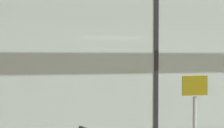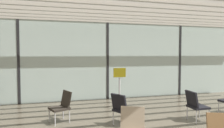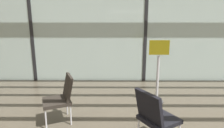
{
  "view_description": "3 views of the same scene",
  "coord_description": "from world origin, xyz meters",
  "views": [
    {
      "loc": [
        -2.18,
        -0.48,
        1.75
      ],
      "look_at": [
        -0.7,
        6.59,
        1.55
      ],
      "focal_mm": 43.05,
      "sensor_mm": 36.0,
      "label": 1
    },
    {
      "loc": [
        -2.02,
        -3.19,
        1.93
      ],
      "look_at": [
        -0.21,
        3.64,
        1.57
      ],
      "focal_mm": 32.4,
      "sensor_mm": 36.0,
      "label": 2
    },
    {
      "loc": [
        -0.99,
        -0.48,
        1.77
      ],
      "look_at": [
        -1.02,
        4.29,
        0.74
      ],
      "focal_mm": 29.12,
      "sensor_mm": 36.0,
      "label": 3
    }
  ],
  "objects": [
    {
      "name": "glass_curtain_wall",
      "position": [
        0.0,
        5.2,
        1.63
      ],
      "size": [
        14.0,
        0.08,
        3.25
      ],
      "primitive_type": "cube",
      "color": "#A3B7B2",
      "rests_on": "ground"
    },
    {
      "name": "window_mullion_0",
      "position": [
        -3.5,
        5.2,
        1.63
      ],
      "size": [
        0.1,
        0.12,
        3.25
      ],
      "primitive_type": "cube",
      "color": "black",
      "rests_on": "ground"
    },
    {
      "name": "window_mullion_1",
      "position": [
        0.0,
        5.2,
        1.63
      ],
      "size": [
        0.1,
        0.12,
        3.25
      ],
      "primitive_type": "cube",
      "color": "black",
      "rests_on": "ground"
    },
    {
      "name": "window_mullion_2",
      "position": [
        3.5,
        5.2,
        1.63
      ],
      "size": [
        0.1,
        0.12,
        3.25
      ],
      "primitive_type": "cube",
      "color": "black",
      "rests_on": "ground"
    },
    {
      "name": "ceiling_slats",
      "position": [
        0.0,
        1.9,
        3.3
      ],
      "size": [
        13.72,
        6.72,
        0.1
      ],
      "color": "#B7B2A8",
      "rests_on": "glass_curtain_wall"
    },
    {
      "name": "parked_airplane",
      "position": [
        -0.8,
        10.89,
        2.15
      ],
      "size": [
        13.07,
        4.3,
        4.3
      ],
      "color": "#B2BCD6",
      "rests_on": "ground"
    },
    {
      "name": "lounge_chair_3",
      "position": [
        -1.94,
        2.64,
        0.49
      ],
      "size": [
        0.67,
        0.65,
        0.87
      ],
      "rotation": [
        0.0,
        0.0,
        5.11
      ],
      "color": "#28231E",
      "rests_on": "ground"
    },
    {
      "name": "lounge_chair_4",
      "position": [
        -0.38,
        1.93,
        0.49
      ],
      "size": [
        0.7,
        0.68,
        0.87
      ],
      "rotation": [
        0.0,
        0.0,
        2.12
      ],
      "color": "black",
      "rests_on": "ground"
    },
    {
      "name": "lounge_chair_5",
      "position": [
        1.77,
        1.74,
        0.49
      ],
      "size": [
        0.53,
        0.48,
        0.87
      ],
      "rotation": [
        0.0,
        0.0,
        1.57
      ],
      "color": "black",
      "rests_on": "ground"
    },
    {
      "name": "lounge_chair_6",
      "position": [
        -0.65,
        0.46,
        0.49
      ],
      "size": [
        0.66,
        0.68,
        0.87
      ],
      "rotation": [
        0.0,
        0.0,
        5.85
      ],
      "color": "#7F705B",
      "rests_on": "ground"
    },
    {
      "name": "info_sign",
      "position": [
        0.02,
        3.49,
        0.68
      ],
      "size": [
        0.44,
        0.32,
        1.44
      ],
      "color": "#333333",
      "rests_on": "ground"
    }
  ]
}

